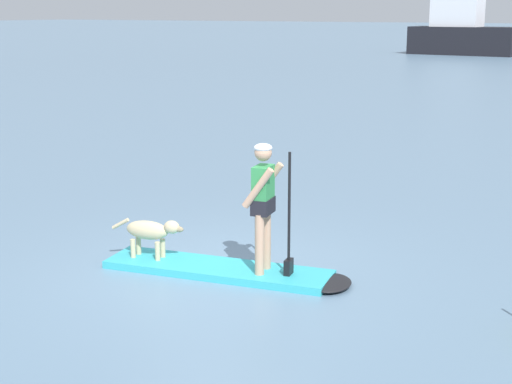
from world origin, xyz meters
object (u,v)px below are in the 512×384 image
(dog, at_px, (151,231))
(moored_boat_center, at_px, (462,34))
(paddleboard, at_px, (233,271))
(person_paddler, at_px, (264,199))

(dog, height_order, moored_boat_center, moored_boat_center)
(dog, bearing_deg, moored_boat_center, 101.89)
(paddleboard, height_order, person_paddler, person_paddler)
(person_paddler, relative_size, moored_boat_center, 0.20)
(paddleboard, relative_size, person_paddler, 2.03)
(dog, relative_size, moored_boat_center, 0.13)
(dog, xyz_separation_m, moored_boat_center, (-11.04, 52.40, 1.14))
(dog, distance_m, moored_boat_center, 53.56)
(person_paddler, distance_m, dog, 1.74)
(person_paddler, relative_size, dog, 1.55)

